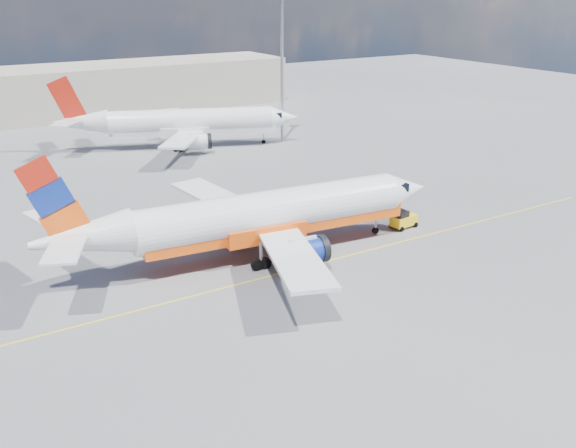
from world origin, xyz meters
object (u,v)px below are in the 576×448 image
second_jet (184,123)px  gse_tug (403,219)px  main_jet (259,216)px  traffic_cone (300,259)px

second_jet → gse_tug: (4.63, -38.86, -2.48)m
main_jet → gse_tug: 14.50m
gse_tug → traffic_cone: bearing=-178.3°
gse_tug → main_jet: bearing=169.5°
gse_tug → traffic_cone: gse_tug is taller
main_jet → gse_tug: (14.21, -1.19, -2.62)m
second_jet → traffic_cone: 41.25m
second_jet → gse_tug: 39.22m
main_jet → traffic_cone: main_jet is taller
traffic_cone → second_jet: bearing=79.5°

